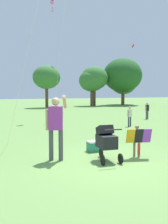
% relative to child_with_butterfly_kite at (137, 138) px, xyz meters
% --- Properties ---
extents(ground_plane, '(120.00, 120.00, 0.00)m').
position_rel_child_with_butterfly_kite_xyz_m(ground_plane, '(-1.05, -0.29, -0.59)').
color(ground_plane, '#668E47').
extents(treeline_distant, '(27.57, 6.02, 6.58)m').
position_rel_child_with_butterfly_kite_xyz_m(treeline_distant, '(10.61, 25.11, 3.12)').
color(treeline_distant, brown).
rests_on(treeline_distant, ground).
extents(child_with_butterfly_kite, '(0.76, 0.44, 0.97)m').
position_rel_child_with_butterfly_kite_xyz_m(child_with_butterfly_kite, '(0.00, 0.00, 0.00)').
color(child_with_butterfly_kite, '#7F705B').
rests_on(child_with_butterfly_kite, ground).
extents(person_adult_flyer, '(0.70, 0.53, 1.88)m').
position_rel_child_with_butterfly_kite_xyz_m(person_adult_flyer, '(-2.35, 0.61, 0.50)').
color(person_adult_flyer, '#4C4C51').
rests_on(person_adult_flyer, ground).
extents(stroller, '(0.58, 1.10, 1.03)m').
position_rel_child_with_butterfly_kite_xyz_m(stroller, '(-1.05, 0.00, 0.02)').
color(stroller, black).
rests_on(stroller, ground).
extents(kite_orange_delta, '(0.33, 3.67, 8.34)m').
position_rel_child_with_butterfly_kite_xyz_m(kite_orange_delta, '(0.62, 10.79, 7.32)').
color(kite_orange_delta, black).
rests_on(kite_orange_delta, ground).
extents(person_couple_left, '(0.36, 0.24, 1.18)m').
position_rel_child_with_butterfly_kite_xyz_m(person_couple_left, '(6.86, 8.61, 0.11)').
color(person_couple_left, '#33384C').
rests_on(person_couple_left, ground).
extents(person_kid_running, '(0.34, 0.22, 1.13)m').
position_rel_child_with_butterfly_kite_xyz_m(person_kid_running, '(3.57, 5.84, 0.08)').
color(person_kid_running, '#33384C').
rests_on(person_kid_running, ground).
extents(cooler_box, '(0.45, 0.33, 0.35)m').
position_rel_child_with_butterfly_kite_xyz_m(cooler_box, '(-0.86, 1.17, -0.41)').
color(cooler_box, '#288466').
rests_on(cooler_box, ground).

